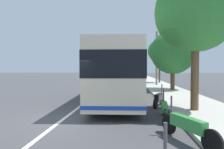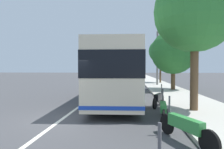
% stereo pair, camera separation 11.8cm
% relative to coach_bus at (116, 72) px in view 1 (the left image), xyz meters
% --- Properties ---
extents(ground_plane, '(220.00, 220.00, 0.00)m').
position_rel_coach_bus_xyz_m(ground_plane, '(-5.05, 1.91, -1.97)').
color(ground_plane, '#424244').
extents(sidewalk_curb, '(110.00, 3.60, 0.14)m').
position_rel_coach_bus_xyz_m(sidewalk_curb, '(4.95, -4.66, -1.90)').
color(sidewalk_curb, '#B2ADA3').
rests_on(sidewalk_curb, ground).
extents(lane_divider_line, '(110.00, 0.16, 0.01)m').
position_rel_coach_bus_xyz_m(lane_divider_line, '(4.95, 1.91, -1.97)').
color(lane_divider_line, silver).
rests_on(lane_divider_line, ground).
extents(coach_bus, '(11.31, 3.16, 3.50)m').
position_rel_coach_bus_xyz_m(coach_bus, '(0.00, 0.00, 0.00)').
color(coach_bus, beige).
rests_on(coach_bus, ground).
extents(motorcycle_far_end, '(2.19, 1.09, 1.28)m').
position_rel_coach_bus_xyz_m(motorcycle_far_end, '(-7.40, -2.56, -1.48)').
color(motorcycle_far_end, black).
rests_on(motorcycle_far_end, ground).
extents(motorcycle_mid_row, '(2.11, 0.39, 1.24)m').
position_rel_coach_bus_xyz_m(motorcycle_mid_row, '(-4.70, -2.39, -1.52)').
color(motorcycle_mid_row, black).
rests_on(motorcycle_mid_row, ground).
extents(motorcycle_by_tree, '(1.92, 0.90, 1.26)m').
position_rel_coach_bus_xyz_m(motorcycle_by_tree, '(-1.93, -2.60, -1.50)').
color(motorcycle_by_tree, black).
rests_on(motorcycle_by_tree, ground).
extents(car_side_street, '(4.43, 1.98, 1.42)m').
position_rel_coach_bus_xyz_m(car_side_street, '(37.71, 0.05, -1.29)').
color(car_side_street, gold).
rests_on(car_side_street, ground).
extents(car_ahead_same_lane, '(4.12, 1.98, 1.49)m').
position_rel_coach_bus_xyz_m(car_ahead_same_lane, '(25.98, -0.34, -1.25)').
color(car_ahead_same_lane, '#2D7238').
rests_on(car_ahead_same_lane, ground).
extents(roadside_tree_near_camera, '(3.94, 3.94, 6.90)m').
position_rel_coach_bus_xyz_m(roadside_tree_near_camera, '(-3.30, -4.10, 2.94)').
color(roadside_tree_near_camera, brown).
rests_on(roadside_tree_near_camera, ground).
extents(roadside_tree_mid_block, '(4.35, 4.35, 6.00)m').
position_rel_coach_bus_xyz_m(roadside_tree_mid_block, '(6.49, -5.18, 1.85)').
color(roadside_tree_mid_block, brown).
rests_on(roadside_tree_mid_block, ground).
extents(roadside_tree_far_block, '(3.49, 3.49, 6.57)m').
position_rel_coach_bus_xyz_m(roadside_tree_far_block, '(16.46, -5.44, 2.84)').
color(roadside_tree_far_block, brown).
rests_on(roadside_tree_far_block, ground).
extents(utility_pole, '(0.25, 0.25, 6.96)m').
position_rel_coach_bus_xyz_m(utility_pole, '(12.22, -4.42, 1.51)').
color(utility_pole, slate).
rests_on(utility_pole, ground).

